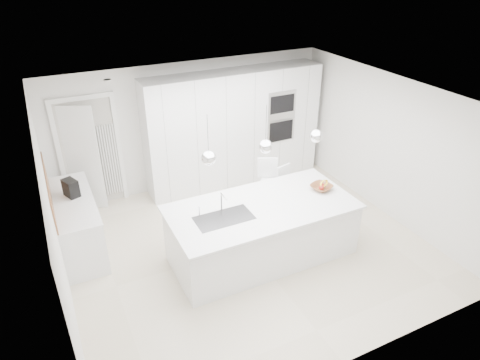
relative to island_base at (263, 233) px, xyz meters
name	(u,v)px	position (x,y,z in m)	size (l,w,h in m)	color
floor	(248,246)	(-0.10, 0.30, -0.43)	(5.50, 5.50, 0.00)	beige
wall_back	(191,125)	(-0.10, 2.80, 0.82)	(5.50, 5.50, 0.00)	silver
wall_left	(54,226)	(-2.85, 0.30, 0.82)	(5.00, 5.00, 0.00)	silver
ceiling	(250,99)	(-0.10, 0.30, 2.07)	(5.50, 5.50, 0.00)	white
tall_cabinets	(234,128)	(0.70, 2.50, 0.72)	(3.60, 0.60, 2.30)	white
oven_stack	(282,117)	(1.60, 2.19, 0.92)	(0.62, 0.04, 1.05)	#A5A5A8
doorway_frame	(91,155)	(-2.05, 2.77, 0.59)	(1.11, 0.08, 2.13)	white
hallway_door	(77,159)	(-2.30, 2.72, 0.57)	(0.82, 0.04, 2.00)	white
radiator	(110,160)	(-1.73, 2.76, 0.42)	(0.32, 0.04, 1.40)	white
left_base_cabinets	(78,225)	(-2.55, 1.50, 0.00)	(0.60, 1.80, 0.86)	white
left_worktop	(72,201)	(-2.55, 1.50, 0.45)	(0.62, 1.82, 0.04)	white
oak_backsplash	(49,190)	(-2.84, 1.50, 0.72)	(0.02, 1.80, 0.50)	brown
island_base	(263,233)	(0.00, 0.00, 0.00)	(2.80, 1.20, 0.86)	white
island_worktop	(262,207)	(0.00, 0.05, 0.45)	(2.84, 1.40, 0.04)	white
island_sink	(224,223)	(-0.65, 0.00, 0.39)	(0.84, 0.44, 0.18)	#3F3F42
island_tap	(221,202)	(-0.60, 0.20, 0.62)	(0.02, 0.02, 0.30)	white
pendant_left	(209,158)	(-0.85, 0.00, 1.47)	(0.20, 0.20, 0.20)	white
pendant_mid	(265,146)	(0.00, 0.00, 1.47)	(0.20, 0.20, 0.20)	white
pendant_right	(316,136)	(0.85, 0.00, 1.47)	(0.20, 0.20, 0.20)	white
fruit_bowl	(321,187)	(1.09, 0.07, 0.51)	(0.33, 0.33, 0.08)	brown
espresso_machine	(71,188)	(-2.53, 1.62, 0.61)	(0.17, 0.26, 0.28)	black
bar_stool_left	(271,190)	(0.66, 0.92, 0.13)	(0.37, 0.51, 1.12)	white
bar_stool_right	(286,194)	(0.90, 0.79, 0.06)	(0.33, 0.45, 0.99)	white
apple_a	(321,188)	(1.05, 0.01, 0.54)	(0.08, 0.08, 0.08)	#A2241A
apple_b	(322,185)	(1.12, 0.08, 0.54)	(0.07, 0.07, 0.07)	#A2241A
banana_bunch	(324,183)	(1.13, 0.05, 0.58)	(0.21, 0.21, 0.03)	yellow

